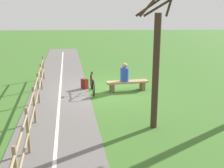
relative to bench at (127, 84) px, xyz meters
The scene contains 9 objects.
ground_plane 1.08m from the bench, ahead, with size 80.00×80.00×0.00m, color #3D6B28.
paved_path 4.68m from the bench, 56.87° to the left, with size 2.51×36.00×0.02m, color #66605E.
path_centre_line 4.68m from the bench, 56.87° to the left, with size 0.10×32.00×0.00m, color silver.
bench is the anchor object (origin of this frame).
person_seated 0.51m from the bench, 10.22° to the left, with size 0.44×0.44×0.83m.
bicycle 1.58m from the bench, ahead, with size 0.25×1.71×0.88m.
backpack 1.97m from the bench, 10.69° to the right, with size 0.36×0.35×0.47m.
fence_roadside 4.84m from the bench, 46.79° to the left, with size 1.83×11.68×1.22m.
tree_far_left 4.32m from the bench, 96.38° to the left, with size 1.16×0.99×4.66m.
Camera 1 is at (0.16, 11.79, 3.48)m, focal length 43.52 mm.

